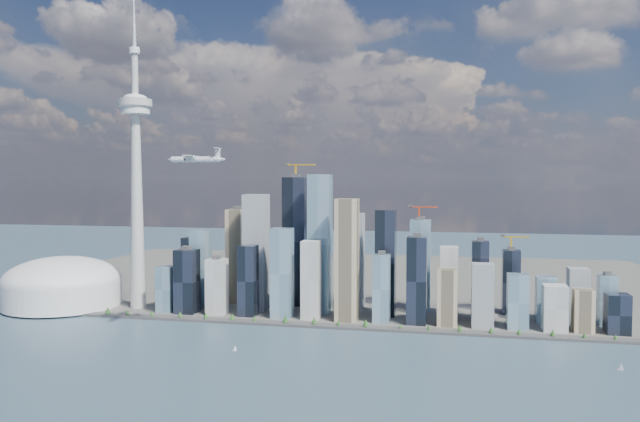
% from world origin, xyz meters
% --- Properties ---
extents(ground, '(4000.00, 4000.00, 0.00)m').
position_xyz_m(ground, '(0.00, 0.00, 0.00)').
color(ground, '#334659').
rests_on(ground, ground).
extents(seawall, '(1100.00, 22.00, 4.00)m').
position_xyz_m(seawall, '(0.00, 250.00, 2.00)').
color(seawall, '#383838').
rests_on(seawall, ground).
extents(land, '(1400.00, 900.00, 3.00)m').
position_xyz_m(land, '(0.00, 700.00, 1.50)').
color(land, '#4C4C47').
rests_on(land, ground).
extents(shoreline_trees, '(960.53, 7.20, 8.80)m').
position_xyz_m(shoreline_trees, '(0.00, 250.00, 8.78)').
color(shoreline_trees, '#3F2D1E').
rests_on(shoreline_trees, seawall).
extents(skyscraper_cluster, '(736.00, 142.00, 251.38)m').
position_xyz_m(skyscraper_cluster, '(59.62, 336.82, 77.86)').
color(skyscraper_cluster, black).
rests_on(skyscraper_cluster, land).
extents(needle_tower, '(56.00, 56.00, 550.50)m').
position_xyz_m(needle_tower, '(-300.00, 310.00, 235.84)').
color(needle_tower, '#ABACA6').
rests_on(needle_tower, land).
extents(dome_stadium, '(200.00, 200.00, 86.00)m').
position_xyz_m(dome_stadium, '(-440.00, 300.00, 39.44)').
color(dome_stadium, silver).
rests_on(dome_stadium, land).
extents(airplane, '(79.39, 70.38, 19.35)m').
position_xyz_m(airplane, '(-107.15, 118.42, 253.06)').
color(airplane, silver).
rests_on(airplane, ground).
extents(sailboat_west, '(5.78, 3.29, 8.16)m').
position_xyz_m(sailboat_west, '(-47.01, 98.17, 2.62)').
color(sailboat_west, silver).
rests_on(sailboat_west, ground).
extents(sailboat_east, '(7.28, 4.08, 10.25)m').
position_xyz_m(sailboat_east, '(427.56, 115.65, 3.29)').
color(sailboat_east, silver).
rests_on(sailboat_east, ground).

